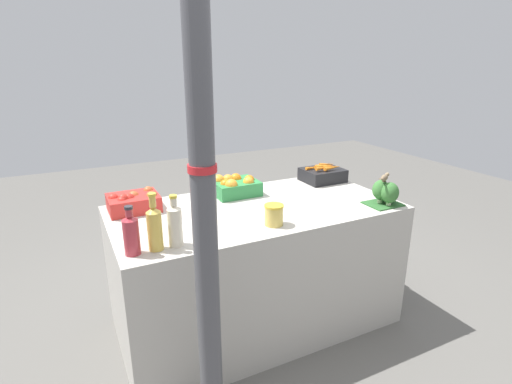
% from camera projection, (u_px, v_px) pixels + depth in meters
% --- Properties ---
extents(ground_plane, '(10.00, 10.00, 0.00)m').
position_uv_depth(ground_plane, '(256.00, 320.00, 2.81)').
color(ground_plane, '#605E59').
extents(market_table, '(1.80, 0.92, 0.85)m').
position_uv_depth(market_table, '(256.00, 266.00, 2.68)').
color(market_table, '#B7B2A8').
rests_on(market_table, ground_plane).
extents(support_pole, '(0.11, 0.11, 2.64)m').
position_uv_depth(support_pole, '(203.00, 175.00, 1.52)').
color(support_pole, '#4C4C51').
rests_on(support_pole, ground_plane).
extents(apple_crate, '(0.30, 0.25, 0.13)m').
position_uv_depth(apple_crate, '(134.00, 202.00, 2.47)').
color(apple_crate, red).
rests_on(apple_crate, market_table).
extents(orange_crate, '(0.30, 0.25, 0.14)m').
position_uv_depth(orange_crate, '(235.00, 186.00, 2.76)').
color(orange_crate, '#2D8442').
rests_on(orange_crate, market_table).
extents(carrot_crate, '(0.30, 0.25, 0.14)m').
position_uv_depth(carrot_crate, '(323.00, 174.00, 3.08)').
color(carrot_crate, black).
rests_on(carrot_crate, market_table).
extents(broccoli_pile, '(0.22, 0.19, 0.16)m').
position_uv_depth(broccoli_pile, '(386.00, 193.00, 2.56)').
color(broccoli_pile, '#2D602D').
rests_on(broccoli_pile, market_table).
extents(juice_bottle_ruby, '(0.08, 0.08, 0.25)m').
position_uv_depth(juice_bottle_ruby, '(131.00, 234.00, 1.89)').
color(juice_bottle_ruby, '#B2333D').
rests_on(juice_bottle_ruby, market_table).
extents(juice_bottle_golden, '(0.07, 0.07, 0.29)m').
position_uv_depth(juice_bottle_golden, '(155.00, 227.00, 1.93)').
color(juice_bottle_golden, gold).
rests_on(juice_bottle_golden, market_table).
extents(juice_bottle_cloudy, '(0.07, 0.07, 0.27)m').
position_uv_depth(juice_bottle_cloudy, '(175.00, 224.00, 1.98)').
color(juice_bottle_cloudy, beige).
rests_on(juice_bottle_cloudy, market_table).
extents(pickle_jar, '(0.11, 0.11, 0.12)m').
position_uv_depth(pickle_jar, '(274.00, 215.00, 2.25)').
color(pickle_jar, '#DBBC56').
rests_on(pickle_jar, market_table).
extents(sparrow_bird, '(0.13, 0.07, 0.05)m').
position_uv_depth(sparrow_bird, '(385.00, 177.00, 2.52)').
color(sparrow_bird, '#4C3D2D').
rests_on(sparrow_bird, broccoli_pile).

